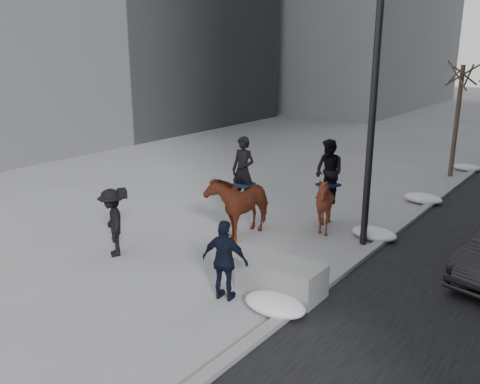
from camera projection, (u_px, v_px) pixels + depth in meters
The scene contains 10 objects.
ground at pixel (211, 260), 12.77m from camera, with size 120.00×120.00×0.00m, color gray.
curb at pixel (449, 190), 18.68m from camera, with size 0.25×90.00×0.12m, color gray.
planter at pixel (281, 277), 11.00m from camera, with size 1.83×0.92×0.73m, color gray.
tree_near at pixel (457, 116), 20.16m from camera, with size 1.20×1.20×4.94m, color #393022, non-canonical shape.
mounted_left at pixel (240, 199), 14.27m from camera, with size 1.07×2.19×2.78m.
mounted_right at pixel (326, 196), 14.40m from camera, with size 1.85×1.96×2.68m.
feeder at pixel (225, 261), 10.59m from camera, with size 1.10×0.98×1.75m.
camera_crew at pixel (112, 222), 12.83m from camera, with size 1.31×1.17×1.75m.
lamppost at pixel (376, 54), 12.38m from camera, with size 0.25×0.80×9.09m.
snow_piles at pixel (392, 221), 15.08m from camera, with size 1.35×15.71×0.34m.
Camera 1 is at (7.67, -8.96, 5.23)m, focal length 38.00 mm.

